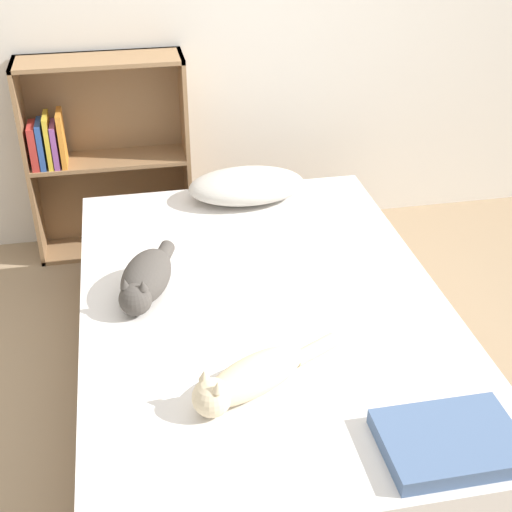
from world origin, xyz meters
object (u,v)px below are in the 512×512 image
Objects in this scene: bed at (264,348)px; cat_light at (249,379)px; pillow at (247,186)px; bookshelf at (102,154)px; cat_dark at (146,279)px.

bed is 3.94× the size of cat_light.
pillow is 0.81m from bookshelf.
cat_light is (-0.15, -0.48, 0.28)m from bed.
bed is 1.45m from bookshelf.
cat_dark is at bearing -83.19° from bookshelf.
bookshelf reaches higher than cat_light.
pillow is 0.53× the size of bookshelf.
pillow is at bearing -36.64° from bookshelf.
bed is at bearing -135.31° from cat_light.
pillow is 1.32m from cat_light.
bookshelf is at bearing 113.29° from bed.
cat_dark is (-0.42, 0.12, 0.30)m from bed.
bookshelf reaches higher than pillow.
bed is 3.75× the size of pillow.
cat_light is at bearing -76.85° from bookshelf.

